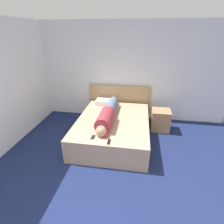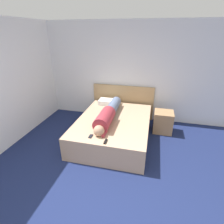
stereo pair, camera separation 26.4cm
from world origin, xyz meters
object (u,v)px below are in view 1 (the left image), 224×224
object	(u,v)px
nightstand	(160,120)
pillow_near_headboard	(106,102)
bed	(113,129)
cell_phone	(93,137)
tv_remote	(109,142)
person_lying	(108,115)

from	to	relation	value
nightstand	pillow_near_headboard	distance (m)	1.51
nightstand	bed	bearing A→B (deg)	-152.32
bed	nightstand	xyz separation A→B (m)	(1.13, 0.59, 0.02)
bed	cell_phone	xyz separation A→B (m)	(-0.26, -0.81, 0.26)
bed	tv_remote	bearing A→B (deg)	-86.03
pillow_near_headboard	tv_remote	bearing A→B (deg)	-77.63
person_lying	tv_remote	xyz separation A→B (m)	(0.18, -0.84, -0.13)
nightstand	person_lying	world-z (taller)	person_lying
person_lying	cell_phone	size ratio (longest dim) A/B	12.84
nightstand	tv_remote	size ratio (longest dim) A/B	3.56
pillow_near_headboard	cell_phone	size ratio (longest dim) A/B	4.32
bed	pillow_near_headboard	xyz separation A→B (m)	(-0.33, 0.85, 0.31)
cell_phone	person_lying	bearing A→B (deg)	78.75
nightstand	tv_remote	world-z (taller)	nightstand
person_lying	tv_remote	distance (m)	0.87
person_lying	pillow_near_headboard	bearing A→B (deg)	102.82
tv_remote	cell_phone	world-z (taller)	tv_remote
person_lying	cell_phone	world-z (taller)	person_lying
bed	tv_remote	distance (m)	0.96
pillow_near_headboard	person_lying	bearing A→B (deg)	-77.18
nightstand	person_lying	xyz separation A→B (m)	(-1.24, -0.67, 0.37)
pillow_near_headboard	cell_phone	xyz separation A→B (m)	(0.07, -1.67, -0.06)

